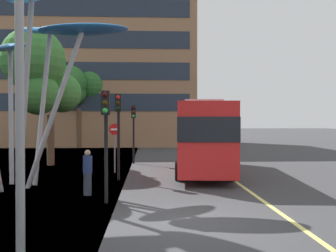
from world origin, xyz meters
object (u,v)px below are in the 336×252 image
at_px(traffic_light_kerb_near, 106,122).
at_px(traffic_light_kerb_far, 118,118).
at_px(leaf_sculpture, 8,27).
at_px(street_lamp, 38,1).
at_px(pedestrian, 88,172).
at_px(red_bus, 203,133).
at_px(no_entry_sign, 115,140).
at_px(traffic_light_island_mid, 133,122).

bearing_deg(traffic_light_kerb_near, traffic_light_kerb_far, 89.70).
height_order(leaf_sculpture, street_lamp, leaf_sculpture).
bearing_deg(street_lamp, traffic_light_kerb_near, 81.32).
xyz_separation_m(leaf_sculpture, traffic_light_kerb_far, (4.20, 2.12, -3.64)).
bearing_deg(pedestrian, traffic_light_kerb_far, 76.15).
height_order(red_bus, no_entry_sign, red_bus).
bearing_deg(leaf_sculpture, red_bus, 28.55).
distance_m(traffic_light_kerb_far, traffic_light_island_mid, 6.79).
height_order(traffic_light_kerb_far, street_lamp, street_lamp).
bearing_deg(street_lamp, no_entry_sign, 88.25).
bearing_deg(red_bus, no_entry_sign, 177.48).
bearing_deg(traffic_light_kerb_far, leaf_sculpture, -153.24).
xyz_separation_m(leaf_sculpture, traffic_light_kerb_near, (4.17, -2.87, -3.79)).
bearing_deg(traffic_light_kerb_near, red_bus, 60.17).
xyz_separation_m(traffic_light_island_mid, pedestrian, (-1.29, -10.26, -1.84)).
relative_size(red_bus, pedestrian, 6.12).
distance_m(street_lamp, pedestrian, 7.82).
relative_size(traffic_light_kerb_near, traffic_light_kerb_far, 0.94).
bearing_deg(traffic_light_kerb_far, traffic_light_island_mid, 86.39).
distance_m(red_bus, no_entry_sign, 4.69).
relative_size(traffic_light_kerb_far, pedestrian, 2.36).
height_order(street_lamp, no_entry_sign, street_lamp).
height_order(red_bus, leaf_sculpture, leaf_sculpture).
xyz_separation_m(red_bus, leaf_sculpture, (-8.46, -4.60, 4.43)).
xyz_separation_m(leaf_sculpture, traffic_light_island_mid, (4.63, 8.89, -3.82)).
xyz_separation_m(traffic_light_kerb_near, no_entry_sign, (-0.38, 7.68, -0.99)).
bearing_deg(pedestrian, traffic_light_kerb_near, -60.83).
bearing_deg(red_bus, traffic_light_kerb_near, -119.83).
bearing_deg(traffic_light_kerb_near, street_lamp, -98.68).
xyz_separation_m(red_bus, pedestrian, (-5.12, -5.98, -1.23)).
relative_size(red_bus, street_lamp, 1.27).
bearing_deg(leaf_sculpture, pedestrian, -22.43).
height_order(red_bus, traffic_light_island_mid, red_bus).
xyz_separation_m(traffic_light_kerb_far, street_lamp, (-0.79, -10.02, 2.28)).
bearing_deg(traffic_light_island_mid, red_bus, -48.16).
bearing_deg(traffic_light_island_mid, traffic_light_kerb_near, -92.21).
bearing_deg(traffic_light_kerb_near, pedestrian, 119.17).
xyz_separation_m(traffic_light_island_mid, no_entry_sign, (-0.83, -4.08, -0.96)).
distance_m(traffic_light_island_mid, no_entry_sign, 4.27).
distance_m(leaf_sculpture, traffic_light_kerb_near, 6.33).
relative_size(pedestrian, no_entry_sign, 0.65).
xyz_separation_m(traffic_light_kerb_near, pedestrian, (-0.84, 1.50, -1.87)).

